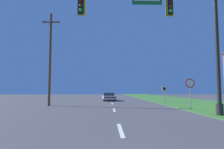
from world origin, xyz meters
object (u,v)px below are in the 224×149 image
at_px(utility_pole_near, 50,57).
at_px(route_sign_post, 164,91).
at_px(stop_sign, 190,87).
at_px(car_ahead, 109,97).
at_px(signal_mast, 179,32).

bearing_deg(utility_pole_near, route_sign_post, 14.18).
height_order(route_sign_post, utility_pole_near, utility_pole_near).
bearing_deg(stop_sign, car_ahead, 114.95).
relative_size(signal_mast, utility_pole_near, 1.05).
height_order(car_ahead, stop_sign, stop_sign).
xyz_separation_m(signal_mast, stop_sign, (2.31, 4.21, -3.39)).
distance_m(car_ahead, route_sign_post, 9.83).
distance_m(stop_sign, route_sign_post, 7.31).
height_order(car_ahead, utility_pole_near, utility_pole_near).
distance_m(signal_mast, utility_pole_near, 13.42).
bearing_deg(signal_mast, route_sign_post, 79.11).
relative_size(signal_mast, route_sign_post, 4.99).
bearing_deg(car_ahead, signal_mast, -76.67).
bearing_deg(car_ahead, route_sign_post, -47.27).
relative_size(car_ahead, stop_sign, 1.91).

